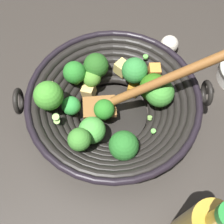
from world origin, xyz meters
TOP-DOWN VIEW (x-y plane):
  - ground_plane at (0.00, 0.00)m, footprint 4.00×4.00m
  - wok at (-0.00, 0.00)m, footprint 0.36×0.36m
  - garlic_bulb at (0.01, 0.24)m, footprint 0.05×0.05m

SIDE VIEW (x-z plane):
  - ground_plane at x=0.00m, z-range 0.00..0.00m
  - garlic_bulb at x=0.01m, z-range 0.00..0.05m
  - wok at x=0.00m, z-range -0.04..0.16m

